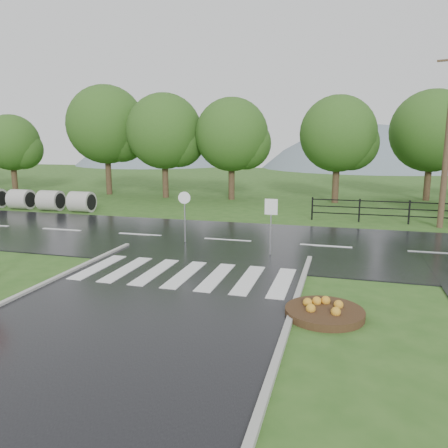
% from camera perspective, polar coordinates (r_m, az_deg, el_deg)
% --- Properties ---
extents(ground, '(120.00, 120.00, 0.00)m').
position_cam_1_polar(ground, '(9.43, -16.28, -15.42)').
color(ground, '#2E551C').
rests_on(ground, ground).
extents(main_road, '(90.00, 8.00, 0.04)m').
position_cam_1_polar(main_road, '(18.20, 0.45, -2.22)').
color(main_road, black).
rests_on(main_road, ground).
extents(crosswalk, '(6.50, 2.80, 0.02)m').
position_cam_1_polar(crosswalk, '(13.58, -5.11, -6.54)').
color(crosswalk, silver).
rests_on(crosswalk, ground).
extents(fence_west, '(9.58, 0.08, 1.20)m').
position_cam_1_polar(fence_west, '(23.57, 23.05, 1.70)').
color(fence_west, black).
rests_on(fence_west, ground).
extents(hills, '(102.00, 48.00, 48.00)m').
position_cam_1_polar(hills, '(74.75, 14.23, -4.78)').
color(hills, slate).
rests_on(hills, ground).
extents(treeline, '(83.20, 5.20, 10.00)m').
position_cam_1_polar(treeline, '(31.59, 8.89, 3.21)').
color(treeline, '#254D18').
rests_on(treeline, ground).
extents(culvert_pipes, '(9.70, 1.20, 1.20)m').
position_cam_1_polar(culvert_pipes, '(29.39, -24.95, 2.95)').
color(culvert_pipes, '#9E9B93').
rests_on(culvert_pipes, ground).
extents(flower_bed, '(1.86, 1.86, 0.37)m').
position_cam_1_polar(flower_bed, '(10.79, 13.00, -11.01)').
color(flower_bed, '#332111').
rests_on(flower_bed, ground).
extents(reg_sign_small, '(0.46, 0.06, 2.08)m').
position_cam_1_polar(reg_sign_small, '(15.64, 6.16, 1.10)').
color(reg_sign_small, '#939399').
rests_on(reg_sign_small, ground).
extents(reg_sign_round, '(0.48, 0.15, 2.10)m').
position_cam_1_polar(reg_sign_round, '(17.66, -5.17, 1.79)').
color(reg_sign_round, '#939399').
rests_on(reg_sign_round, ground).
extents(utility_pole_east, '(1.45, 0.50, 8.34)m').
position_cam_1_polar(utility_pole_east, '(23.05, 27.21, 9.97)').
color(utility_pole_east, '#473523').
rests_on(utility_pole_east, ground).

